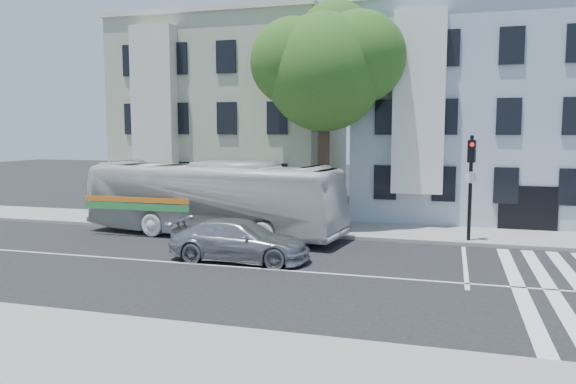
% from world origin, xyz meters
% --- Properties ---
extents(ground, '(120.00, 120.00, 0.00)m').
position_xyz_m(ground, '(0.00, 0.00, 0.00)').
color(ground, black).
rests_on(ground, ground).
extents(sidewalk_far, '(80.00, 4.00, 0.15)m').
position_xyz_m(sidewalk_far, '(0.00, 8.00, 0.07)').
color(sidewalk_far, gray).
rests_on(sidewalk_far, ground).
extents(sidewalk_near, '(80.00, 4.00, 0.15)m').
position_xyz_m(sidewalk_near, '(0.00, -8.00, 0.07)').
color(sidewalk_near, gray).
rests_on(sidewalk_near, ground).
extents(building_left, '(12.00, 10.00, 11.00)m').
position_xyz_m(building_left, '(-7.00, 15.00, 5.50)').
color(building_left, '#A1AA8E').
rests_on(building_left, ground).
extents(building_right, '(12.00, 10.00, 11.00)m').
position_xyz_m(building_right, '(7.00, 15.00, 5.50)').
color(building_right, '#9EADBD').
rests_on(building_right, ground).
extents(street_tree, '(7.30, 5.90, 11.10)m').
position_xyz_m(street_tree, '(0.06, 8.74, 7.83)').
color(street_tree, '#2D2116').
rests_on(street_tree, ground).
extents(bus, '(4.53, 12.48, 3.40)m').
position_xyz_m(bus, '(-4.40, 5.20, 1.70)').
color(bus, silver).
rests_on(bus, ground).
extents(sedan, '(2.13, 5.20, 1.51)m').
position_xyz_m(sedan, '(-1.45, 0.98, 0.75)').
color(sedan, '#A7A8AE').
rests_on(sedan, ground).
extents(hedge, '(8.35, 3.41, 0.70)m').
position_xyz_m(hedge, '(-4.63, 6.80, 0.50)').
color(hedge, '#285B1D').
rests_on(hedge, sidewalk_far).
extents(traffic_signal, '(0.47, 0.54, 4.56)m').
position_xyz_m(traffic_signal, '(6.71, 6.43, 2.95)').
color(traffic_signal, black).
rests_on(traffic_signal, ground).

